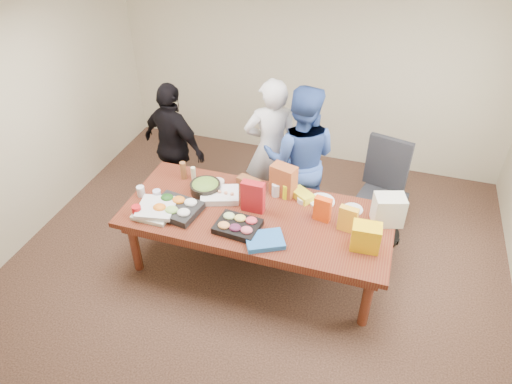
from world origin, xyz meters
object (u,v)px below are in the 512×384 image
(person_center, at_px, (271,149))
(person_right, at_px, (300,159))
(sheet_cake, at_px, (220,195))
(salad_bowl, at_px, (205,188))
(conference_table, at_px, (257,240))
(office_chair, at_px, (381,197))

(person_center, distance_m, person_right, 0.42)
(person_center, height_order, person_right, person_right)
(person_right, bearing_deg, person_center, -27.44)
(sheet_cake, bearing_deg, salad_bowl, 145.50)
(conference_table, height_order, person_center, person_center)
(office_chair, relative_size, person_right, 0.65)
(person_right, xyz_separation_m, salad_bowl, (-0.89, -0.72, -0.11))
(office_chair, bearing_deg, sheet_cake, -141.89)
(office_chair, height_order, sheet_cake, office_chair)
(conference_table, height_order, office_chair, office_chair)
(salad_bowl, bearing_deg, conference_table, -16.36)
(conference_table, distance_m, office_chair, 1.53)
(office_chair, height_order, person_center, person_center)
(conference_table, bearing_deg, sheet_cake, 163.22)
(sheet_cake, bearing_deg, conference_table, -35.94)
(conference_table, bearing_deg, office_chair, 36.45)
(office_chair, distance_m, person_right, 1.03)
(person_center, bearing_deg, office_chair, 150.47)
(conference_table, relative_size, person_right, 1.54)
(office_chair, relative_size, person_center, 0.66)
(office_chair, bearing_deg, person_center, -172.96)
(sheet_cake, bearing_deg, person_right, 28.39)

